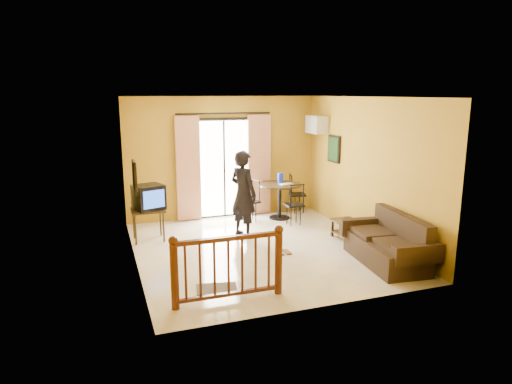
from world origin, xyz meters
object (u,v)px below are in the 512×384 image
object	(u,v)px
dining_table	(280,191)
sofa	(389,245)
television	(149,197)
coffee_table	(350,229)
standing_person	(243,194)

from	to	relation	value
dining_table	sofa	xyz separation A→B (m)	(0.69, -3.27, -0.34)
television	sofa	bearing A→B (deg)	-53.34
television	coffee_table	size ratio (longest dim) A/B	0.78
coffee_table	standing_person	size ratio (longest dim) A/B	0.48
coffee_table	sofa	size ratio (longest dim) A/B	0.46
coffee_table	standing_person	bearing A→B (deg)	151.64
coffee_table	standing_person	distance (m)	2.23
television	standing_person	xyz separation A→B (m)	(1.83, -0.34, 0.00)
television	sofa	world-z (taller)	television
television	dining_table	world-z (taller)	television
dining_table	coffee_table	size ratio (longest dim) A/B	1.16
dining_table	standing_person	distance (m)	1.57
dining_table	standing_person	bearing A→B (deg)	-140.46
television	coffee_table	distance (m)	4.01
coffee_table	sofa	xyz separation A→B (m)	(0.01, -1.26, 0.07)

